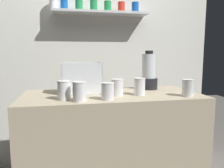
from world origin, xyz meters
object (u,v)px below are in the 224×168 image
Objects in this scene: blender_pitcher at (149,73)px; juice_cup_beet_left at (79,93)px; juice_cup_orange_far_right at (139,88)px; juice_cup_beet_rightmost at (188,88)px; carrot_display_bin at (81,83)px; juice_cup_beet_right at (117,88)px; juice_cup_orange_far_left at (64,92)px; juice_cup_beet_middle at (108,92)px.

juice_cup_beet_left is (-0.64, -0.41, -0.08)m from blender_pitcher.
juice_cup_orange_far_right reaches higher than juice_cup_beet_rightmost.
carrot_display_bin is 0.90× the size of blender_pitcher.
juice_cup_beet_left is at bearing -163.18° from juice_cup_orange_far_right.
juice_cup_beet_left is at bearing -95.82° from carrot_display_bin.
blender_pitcher is 0.44m from juice_cup_beet_right.
juice_cup_orange_far_left is at bearing -155.94° from blender_pitcher.
juice_cup_beet_middle is at bearing 4.84° from juice_cup_beet_left.
juice_cup_beet_rightmost is (0.34, -0.12, 0.00)m from juice_cup_orange_far_right.
juice_cup_beet_left reaches higher than juice_cup_beet_right.
carrot_display_bin is at bearing 157.68° from juice_cup_beet_rightmost.
juice_cup_orange_far_left is 1.05× the size of juice_cup_beet_right.
juice_cup_beet_right is at bearing 10.47° from juice_cup_orange_far_left.
juice_cup_beet_rightmost is at bearing -22.32° from carrot_display_bin.
juice_cup_beet_left is at bearing -147.59° from blender_pitcher.
blender_pitcher is at bearing 36.60° from juice_cup_beet_right.
juice_cup_beet_left is at bearing -175.16° from juice_cup_beet_middle.
carrot_display_bin is 0.34m from juice_cup_beet_left.
juice_cup_orange_far_left is 0.91m from juice_cup_beet_rightmost.
carrot_display_bin is 2.44× the size of juice_cup_beet_right.
blender_pitcher is 2.59× the size of juice_cup_orange_far_right.
juice_cup_beet_left is 1.11× the size of juice_cup_beet_middle.
juice_cup_orange_far_right is (0.47, 0.14, 0.00)m from juice_cup_beet_left.
carrot_display_bin is 0.30m from juice_cup_orange_far_left.
juice_cup_orange_far_left is at bearing 142.89° from juice_cup_beet_left.
juice_cup_beet_right is at bearing 53.06° from juice_cup_beet_middle.
juice_cup_beet_middle is 0.91× the size of juice_cup_orange_far_right.
juice_cup_orange_far_left is at bearing -169.53° from juice_cup_beet_right.
juice_cup_beet_rightmost is (0.78, -0.32, -0.02)m from carrot_display_bin.
carrot_display_bin is at bearing 62.98° from juice_cup_orange_far_left.
juice_cup_orange_far_right is 0.36m from juice_cup_beet_rightmost.
juice_cup_beet_right is at bearing 177.39° from juice_cup_orange_far_right.
juice_cup_beet_left is 1.04× the size of juice_cup_beet_rightmost.
juice_cup_beet_rightmost is (0.81, 0.02, 0.00)m from juice_cup_beet_left.
juice_cup_beet_left is 1.05× the size of juice_cup_beet_right.
juice_cup_beet_rightmost is at bearing -18.94° from juice_cup_orange_far_right.
juice_cup_beet_left is 0.33m from juice_cup_beet_right.
juice_cup_orange_far_left is 1.11× the size of juice_cup_beet_middle.
juice_cup_beet_left is 0.49m from juice_cup_orange_far_right.
juice_cup_beet_right is (0.26, -0.19, -0.02)m from carrot_display_bin.
juice_cup_beet_right is at bearing -143.40° from blender_pitcher.
juice_cup_beet_left is (0.10, -0.08, -0.00)m from juice_cup_orange_far_left.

